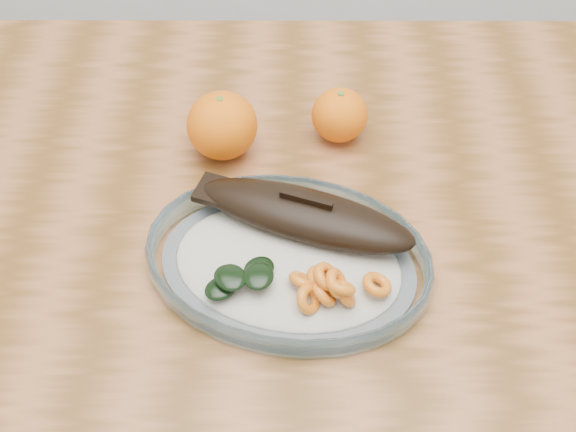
{
  "coord_description": "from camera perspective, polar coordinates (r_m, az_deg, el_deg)",
  "views": [
    {
      "loc": [
        -0.0,
        -0.56,
        1.39
      ],
      "look_at": [
        -0.01,
        -0.02,
        0.77
      ],
      "focal_mm": 45.0,
      "sensor_mm": 36.0,
      "label": 1
    }
  ],
  "objects": [
    {
      "name": "orange_left",
      "position": [
        0.9,
        -5.23,
        7.14
      ],
      "size": [
        0.09,
        0.09,
        0.09
      ],
      "primitive_type": "sphere",
      "color": "orange",
      "rests_on": "dining_table"
    },
    {
      "name": "plated_meal",
      "position": [
        0.79,
        0.07,
        -3.22
      ],
      "size": [
        0.67,
        0.67,
        0.08
      ],
      "rotation": [
        0.0,
        0.0,
        -0.22
      ],
      "color": "white",
      "rests_on": "dining_table"
    },
    {
      "name": "dining_table",
      "position": [
        0.93,
        0.4,
        -3.97
      ],
      "size": [
        1.2,
        0.8,
        0.75
      ],
      "color": "brown",
      "rests_on": "ground"
    },
    {
      "name": "orange_right",
      "position": [
        0.92,
        4.09,
        7.96
      ],
      "size": [
        0.07,
        0.07,
        0.07
      ],
      "primitive_type": "sphere",
      "color": "orange",
      "rests_on": "dining_table"
    }
  ]
}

